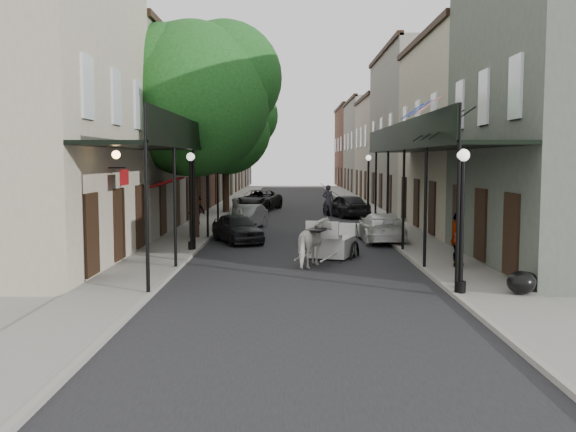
{
  "coord_description": "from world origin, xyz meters",
  "views": [
    {
      "loc": [
        -0.29,
        -18.39,
        3.55
      ],
      "look_at": [
        -0.39,
        3.87,
        1.6
      ],
      "focal_mm": 40.0,
      "sensor_mm": 36.0,
      "label": 1
    }
  ],
  "objects_px": {
    "lamppost_right_near": "(462,219)",
    "horse": "(315,243)",
    "tree_far": "(231,125)",
    "car_right_far": "(346,206)",
    "pedestrian_walking": "(237,216)",
    "tree_near": "(202,93)",
    "lamppost_right_far": "(368,186)",
    "car_right_near": "(381,227)",
    "car_left_mid": "(246,217)",
    "carriage": "(335,228)",
    "car_left_far": "(258,200)",
    "car_left_near": "(237,228)",
    "lamppost_left": "(191,199)",
    "pedestrian_sidewalk_right": "(457,239)",
    "pedestrian_sidewalk_left": "(197,210)"
  },
  "relations": [
    {
      "from": "lamppost_right_far",
      "to": "car_right_near",
      "type": "height_order",
      "value": "lamppost_right_far"
    },
    {
      "from": "tree_near",
      "to": "lamppost_right_near",
      "type": "distance_m",
      "value": 15.39
    },
    {
      "from": "car_left_near",
      "to": "car_left_mid",
      "type": "bearing_deg",
      "value": 67.4
    },
    {
      "from": "lamppost_right_near",
      "to": "car_right_near",
      "type": "height_order",
      "value": "lamppost_right_near"
    },
    {
      "from": "car_left_far",
      "to": "lamppost_right_far",
      "type": "bearing_deg",
      "value": -38.58
    },
    {
      "from": "car_right_near",
      "to": "pedestrian_walking",
      "type": "bearing_deg",
      "value": -22.25
    },
    {
      "from": "lamppost_right_near",
      "to": "horse",
      "type": "bearing_deg",
      "value": 127.3
    },
    {
      "from": "horse",
      "to": "pedestrian_sidewalk_left",
      "type": "distance_m",
      "value": 14.1
    },
    {
      "from": "car_left_near",
      "to": "pedestrian_sidewalk_left",
      "type": "bearing_deg",
      "value": 89.83
    },
    {
      "from": "pedestrian_sidewalk_right",
      "to": "car_right_far",
      "type": "bearing_deg",
      "value": 24.13
    },
    {
      "from": "tree_far",
      "to": "car_left_near",
      "type": "height_order",
      "value": "tree_far"
    },
    {
      "from": "lamppost_right_far",
      "to": "pedestrian_walking",
      "type": "xyz_separation_m",
      "value": [
        -6.96,
        -6.27,
        -1.16
      ]
    },
    {
      "from": "tree_near",
      "to": "lamppost_right_far",
      "type": "distance_m",
      "value": 12.24
    },
    {
      "from": "lamppost_right_near",
      "to": "lamppost_right_far",
      "type": "bearing_deg",
      "value": 90.0
    },
    {
      "from": "car_left_near",
      "to": "car_left_mid",
      "type": "height_order",
      "value": "car_left_near"
    },
    {
      "from": "tree_near",
      "to": "tree_far",
      "type": "height_order",
      "value": "tree_near"
    },
    {
      "from": "pedestrian_sidewalk_left",
      "to": "car_left_mid",
      "type": "height_order",
      "value": "pedestrian_sidewalk_left"
    },
    {
      "from": "pedestrian_sidewalk_right",
      "to": "car_left_mid",
      "type": "distance_m",
      "value": 14.51
    },
    {
      "from": "car_left_mid",
      "to": "car_right_near",
      "type": "xyz_separation_m",
      "value": [
        6.2,
        -5.16,
        0.01
      ]
    },
    {
      "from": "horse",
      "to": "car_left_mid",
      "type": "height_order",
      "value": "horse"
    },
    {
      "from": "horse",
      "to": "pedestrian_sidewalk_right",
      "type": "distance_m",
      "value": 4.62
    },
    {
      "from": "carriage",
      "to": "lamppost_right_near",
      "type": "bearing_deg",
      "value": -49.64
    },
    {
      "from": "tree_far",
      "to": "horse",
      "type": "distance_m",
      "value": 22.54
    },
    {
      "from": "lamppost_left",
      "to": "car_left_near",
      "type": "bearing_deg",
      "value": 63.43
    },
    {
      "from": "lamppost_left",
      "to": "horse",
      "type": "relative_size",
      "value": 1.94
    },
    {
      "from": "tree_near",
      "to": "tree_far",
      "type": "xyz_separation_m",
      "value": [
        -0.05,
        14.0,
        -0.65
      ]
    },
    {
      "from": "pedestrian_sidewalk_left",
      "to": "car_left_far",
      "type": "xyz_separation_m",
      "value": [
        2.71,
        11.12,
        -0.17
      ]
    },
    {
      "from": "car_left_far",
      "to": "lamppost_left",
      "type": "bearing_deg",
      "value": -80.35
    },
    {
      "from": "car_left_mid",
      "to": "tree_near",
      "type": "bearing_deg",
      "value": -97.0
    },
    {
      "from": "tree_far",
      "to": "pedestrian_sidewalk_right",
      "type": "height_order",
      "value": "tree_far"
    },
    {
      "from": "horse",
      "to": "pedestrian_sidewalk_right",
      "type": "relative_size",
      "value": 1.09
    },
    {
      "from": "tree_near",
      "to": "car_right_near",
      "type": "height_order",
      "value": "tree_near"
    },
    {
      "from": "tree_far",
      "to": "car_left_far",
      "type": "xyz_separation_m",
      "value": [
        1.65,
        2.51,
        -5.11
      ]
    },
    {
      "from": "car_left_far",
      "to": "car_right_far",
      "type": "distance_m",
      "value": 7.83
    },
    {
      "from": "tree_near",
      "to": "car_left_far",
      "type": "xyz_separation_m",
      "value": [
        1.6,
        16.51,
        -5.76
      ]
    },
    {
      "from": "pedestrian_sidewalk_right",
      "to": "lamppost_left",
      "type": "bearing_deg",
      "value": 85.44
    },
    {
      "from": "car_left_far",
      "to": "car_right_near",
      "type": "xyz_separation_m",
      "value": [
        6.2,
        -17.42,
        -0.09
      ]
    },
    {
      "from": "tree_far",
      "to": "car_left_near",
      "type": "distance_m",
      "value": 16.13
    },
    {
      "from": "tree_near",
      "to": "pedestrian_sidewalk_left",
      "type": "relative_size",
      "value": 6.23
    },
    {
      "from": "tree_near",
      "to": "pedestrian_sidewalk_left",
      "type": "height_order",
      "value": "tree_near"
    },
    {
      "from": "car_right_far",
      "to": "pedestrian_walking",
      "type": "bearing_deg",
      "value": 38.62
    },
    {
      "from": "tree_far",
      "to": "car_right_near",
      "type": "relative_size",
      "value": 1.98
    },
    {
      "from": "horse",
      "to": "lamppost_right_far",
      "type": "bearing_deg",
      "value": -84.3
    },
    {
      "from": "tree_far",
      "to": "lamppost_left",
      "type": "distance_m",
      "value": 18.57
    },
    {
      "from": "car_right_far",
      "to": "lamppost_right_far",
      "type": "bearing_deg",
      "value": 86.52
    },
    {
      "from": "pedestrian_walking",
      "to": "car_left_far",
      "type": "height_order",
      "value": "pedestrian_walking"
    },
    {
      "from": "lamppost_right_near",
      "to": "horse",
      "type": "xyz_separation_m",
      "value": [
        -3.6,
        4.72,
        -1.24
      ]
    },
    {
      "from": "car_left_near",
      "to": "pedestrian_sidewalk_right",
      "type": "bearing_deg",
      "value": -64.49
    },
    {
      "from": "car_right_far",
      "to": "tree_far",
      "type": "bearing_deg",
      "value": -40.36
    },
    {
      "from": "pedestrian_walking",
      "to": "carriage",
      "type": "bearing_deg",
      "value": -51.36
    }
  ]
}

